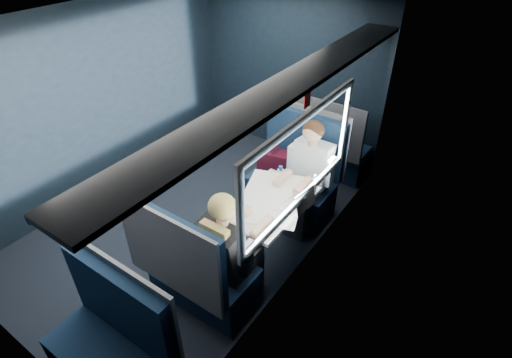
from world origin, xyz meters
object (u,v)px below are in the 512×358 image
Objects in this scene: bottle_small at (314,184)px; cup at (312,189)px; seat_bay_near at (293,178)px; man at (307,172)px; seat_row_back at (114,350)px; woman at (228,247)px; seat_bay_far at (196,272)px; laptop at (300,203)px; table at (267,207)px; seat_row_front at (328,147)px.

bottle_small is 2.14× the size of cup.
man reaches higher than seat_bay_near.
woman reaches higher than seat_row_back.
seat_row_back is at bearing -90.00° from seat_bay_far.
woman is 14.36× the size of cup.
bottle_small is (0.50, -0.47, 0.40)m from seat_bay_near.
laptop is (0.50, 0.96, 0.39)m from seat_bay_far.
cup is at bearing 69.06° from seat_bay_far.
seat_bay_far is at bearing 90.00° from seat_row_back.
cup is at bearing -55.01° from man.
woman is (0.25, 1.09, 0.32)m from seat_row_back.
seat_bay_near and seat_bay_far have the same top height.
man is 0.66m from laptop.
seat_bay_far reaches higher than cup.
seat_bay_near is at bearing 99.54° from woman.
woman is (0.27, -1.58, 0.30)m from seat_bay_near.
seat_row_back reaches higher than table.
seat_row_front is 12.60× the size of cup.
seat_bay_near is at bearing 102.78° from table.
laptop reaches higher than table.
table is 0.53m from bottle_small.
seat_row_front is 2.54m from woman.
bottle_small is 0.05m from cup.
bottle_small is (0.23, -0.29, 0.11)m from man.
seat_bay_far is 0.43m from woman.
laptop is (0.50, 1.88, 0.39)m from seat_row_back.
seat_bay_far is 13.69× the size of cup.
woman is at bearing 33.82° from seat_bay_far.
laptop reaches higher than bottle_small.
seat_bay_far is at bearing -110.94° from cup.
seat_bay_near is 0.95× the size of woman.
woman is at bearing 77.07° from seat_row_back.
seat_bay_far reaches higher than bottle_small.
bottle_small is (0.30, 0.40, 0.16)m from table.
cup is at bearing -71.44° from seat_row_front.
seat_row_front reaches higher than table.
woman is (0.25, -2.50, 0.32)m from seat_row_front.
man is at bearing -77.17° from seat_row_front.
bottle_small is (0.23, 1.11, 0.10)m from woman.
woman is (0.00, -1.41, 0.01)m from man.
seat_bay_near is at bearing 146.70° from man.
seat_bay_near is at bearing 90.33° from seat_row_back.
man is 1.41m from woman.
seat_row_front is at bearing 102.83° from man.
seat_bay_far is 4.00× the size of laptop.
seat_bay_near is at bearing 136.63° from bottle_small.
man is 0.40m from cup.
seat_bay_near is 6.41× the size of bottle_small.
laptop is at bearing -73.84° from seat_row_front.
cup is (0.49, -0.50, 0.36)m from seat_bay_near.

